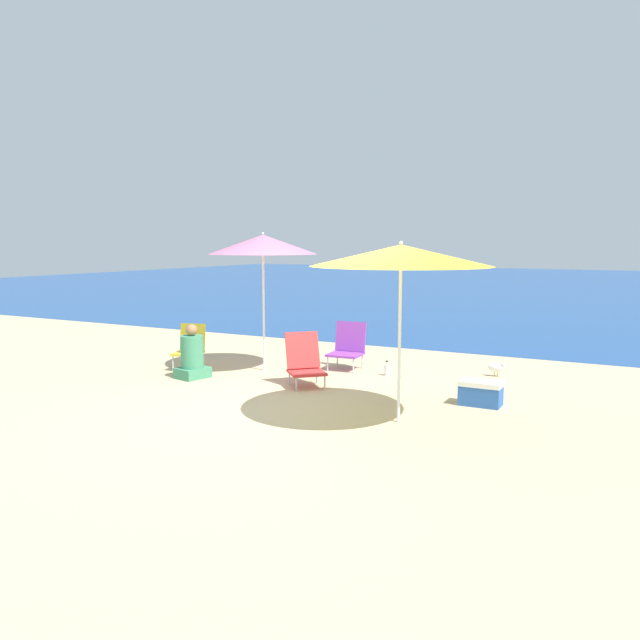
{
  "coord_description": "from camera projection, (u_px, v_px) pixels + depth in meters",
  "views": [
    {
      "loc": [
        3.59,
        -6.32,
        2.05
      ],
      "look_at": [
        -0.34,
        1.13,
        1.0
      ],
      "focal_mm": 35.0,
      "sensor_mm": 36.0,
      "label": 1
    }
  ],
  "objects": [
    {
      "name": "ground_plane",
      "position": [
        301.0,
        415.0,
        7.46
      ],
      "size": [
        60.0,
        60.0,
        0.0
      ],
      "primitive_type": "plane",
      "color": "#C6B284"
    },
    {
      "name": "sea_water",
      "position": [
        562.0,
        286.0,
        29.45
      ],
      "size": [
        60.0,
        40.0,
        0.01
      ],
      "color": "#19478C",
      "rests_on": "ground"
    },
    {
      "name": "beach_umbrella_yellow",
      "position": [
        401.0,
        256.0,
        6.92
      ],
      "size": [
        2.05,
        2.05,
        2.07
      ],
      "color": "white",
      "rests_on": "ground"
    },
    {
      "name": "beach_umbrella_pink",
      "position": [
        263.0,
        245.0,
        9.82
      ],
      "size": [
        1.72,
        1.72,
        2.21
      ],
      "color": "white",
      "rests_on": "ground"
    },
    {
      "name": "beach_chair_red",
      "position": [
        305.0,
        361.0,
        8.94
      ],
      "size": [
        0.75,
        0.75,
        0.76
      ],
      "rotation": [
        0.0,
        0.0,
        0.77
      ],
      "color": "silver",
      "rests_on": "ground"
    },
    {
      "name": "beach_chair_purple",
      "position": [
        348.0,
        346.0,
        10.18
      ],
      "size": [
        0.56,
        0.58,
        0.76
      ],
      "rotation": [
        0.0,
        0.0,
        0.07
      ],
      "color": "silver",
      "rests_on": "ground"
    },
    {
      "name": "beach_chair_yellow",
      "position": [
        190.0,
        346.0,
        10.18
      ],
      "size": [
        0.54,
        0.58,
        0.73
      ],
      "rotation": [
        0.0,
        0.0,
        0.28
      ],
      "color": "silver",
      "rests_on": "ground"
    },
    {
      "name": "person_seated_near",
      "position": [
        192.0,
        357.0,
        9.45
      ],
      "size": [
        0.47,
        0.52,
        0.83
      ],
      "rotation": [
        0.0,
        0.0,
        -0.22
      ],
      "color": "#3F8C66",
      "rests_on": "ground"
    },
    {
      "name": "water_bottle",
      "position": [
        387.0,
        370.0,
        9.65
      ],
      "size": [
        0.08,
        0.08,
        0.23
      ],
      "color": "silver",
      "rests_on": "ground"
    },
    {
      "name": "cooler_box",
      "position": [
        481.0,
        393.0,
        7.88
      ],
      "size": [
        0.53,
        0.31,
        0.31
      ],
      "color": "#2859B2",
      "rests_on": "ground"
    },
    {
      "name": "seagull",
      "position": [
        497.0,
        367.0,
        9.59
      ],
      "size": [
        0.27,
        0.11,
        0.23
      ],
      "color": "gold",
      "rests_on": "ground"
    }
  ]
}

